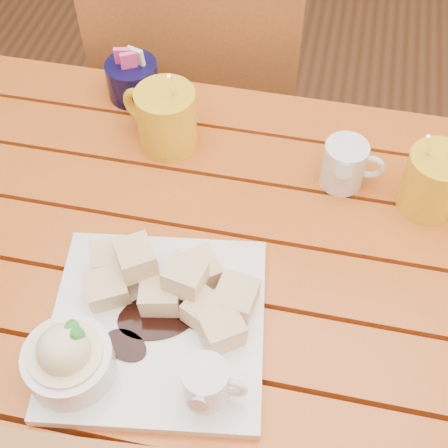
% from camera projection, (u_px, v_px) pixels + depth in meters
% --- Properties ---
extents(ground, '(5.00, 5.00, 0.00)m').
position_uv_depth(ground, '(204.00, 430.00, 1.53)').
color(ground, '#522B17').
rests_on(ground, ground).
extents(table, '(1.20, 0.79, 0.75)m').
position_uv_depth(table, '(195.00, 296.00, 1.02)').
color(table, '#AF4216').
rests_on(table, ground).
extents(dessert_plate, '(0.33, 0.33, 0.12)m').
position_uv_depth(dessert_plate, '(139.00, 328.00, 0.83)').
color(dessert_plate, white).
rests_on(dessert_plate, table).
extents(coffee_mug_left, '(0.14, 0.10, 0.17)m').
position_uv_depth(coffee_mug_left, '(165.00, 118.00, 1.04)').
color(coffee_mug_left, yellow).
rests_on(coffee_mug_left, table).
extents(coffee_mug_right, '(0.13, 0.09, 0.16)m').
position_uv_depth(coffee_mug_right, '(435.00, 181.00, 0.96)').
color(coffee_mug_right, yellow).
rests_on(coffee_mug_right, table).
extents(cream_pitcher, '(0.10, 0.08, 0.09)m').
position_uv_depth(cream_pitcher, '(345.00, 164.00, 1.00)').
color(cream_pitcher, white).
rests_on(cream_pitcher, table).
extents(sugar_caddy, '(0.09, 0.09, 0.10)m').
position_uv_depth(sugar_caddy, '(132.00, 79.00, 1.14)').
color(sugar_caddy, black).
rests_on(sugar_caddy, table).
extents(chair_far, '(0.48, 0.48, 0.90)m').
position_uv_depth(chair_far, '(200.00, 106.00, 1.50)').
color(chair_far, brown).
rests_on(chair_far, ground).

